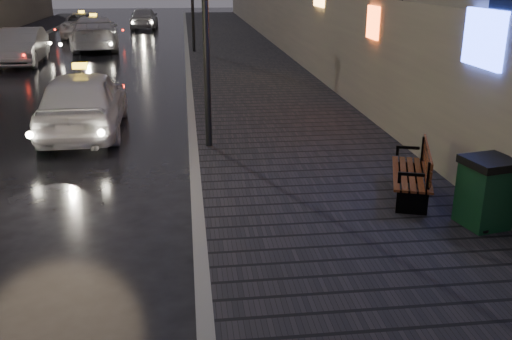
{
  "coord_description": "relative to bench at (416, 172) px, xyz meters",
  "views": [
    {
      "loc": [
        1.4,
        -6.17,
        3.8
      ],
      "look_at": [
        2.44,
        2.23,
        0.85
      ],
      "focal_mm": 40.0,
      "sensor_mm": 36.0,
      "label": 1
    }
  ],
  "objects": [
    {
      "name": "ground",
      "position": [
        -5.18,
        -2.48,
        -0.6
      ],
      "size": [
        120.0,
        120.0,
        0.0
      ],
      "primitive_type": "plane",
      "color": "black",
      "rests_on": "ground"
    },
    {
      "name": "sidewalk",
      "position": [
        -1.28,
        18.52,
        -0.52
      ],
      "size": [
        4.6,
        58.0,
        0.15
      ],
      "primitive_type": "cube",
      "color": "black",
      "rests_on": "ground"
    },
    {
      "name": "curb",
      "position": [
        -3.68,
        18.52,
        -0.52
      ],
      "size": [
        0.2,
        58.0,
        0.15
      ],
      "primitive_type": "cube",
      "color": "slate",
      "rests_on": "ground"
    },
    {
      "name": "bench",
      "position": [
        0.0,
        0.0,
        0.0
      ],
      "size": [
        1.15,
        1.86,
        0.9
      ],
      "rotation": [
        0.0,
        0.0,
        -0.33
      ],
      "color": "black",
      "rests_on": "sidewalk"
    },
    {
      "name": "trash_bin",
      "position": [
        0.62,
        -1.2,
        0.09
      ],
      "size": [
        0.82,
        0.82,
        1.06
      ],
      "rotation": [
        0.0,
        0.0,
        0.2
      ],
      "color": "#0D311B",
      "rests_on": "sidewalk"
    },
    {
      "name": "taxi_near",
      "position": [
        -6.3,
        5.49,
        0.2
      ],
      "size": [
        2.02,
        4.73,
        1.59
      ],
      "primitive_type": "imported",
      "rotation": [
        0.0,
        0.0,
        3.17
      ],
      "color": "silver",
      "rests_on": "ground"
    },
    {
      "name": "car_left_mid",
      "position": [
        -10.75,
        17.24,
        0.16
      ],
      "size": [
        1.89,
        4.7,
        1.52
      ],
      "primitive_type": "imported",
      "rotation": [
        0.0,
        0.0,
        0.06
      ],
      "color": "#95959C",
      "rests_on": "ground"
    },
    {
      "name": "taxi_mid",
      "position": [
        -8.31,
        21.9,
        0.23
      ],
      "size": [
        2.99,
        5.97,
        1.66
      ],
      "primitive_type": "imported",
      "rotation": [
        0.0,
        0.0,
        3.26
      ],
      "color": "silver",
      "rests_on": "ground"
    },
    {
      "name": "taxi_far",
      "position": [
        -9.91,
        28.13,
        0.12
      ],
      "size": [
        2.82,
        5.36,
        1.44
      ],
      "primitive_type": "imported",
      "rotation": [
        0.0,
        0.0,
        0.09
      ],
      "color": "silver",
      "rests_on": "ground"
    },
    {
      "name": "car_far",
      "position": [
        -6.51,
        32.99,
        0.15
      ],
      "size": [
        1.8,
        4.4,
        1.49
      ],
      "primitive_type": "imported",
      "rotation": [
        0.0,
        0.0,
        3.13
      ],
      "color": "#A8A8B0",
      "rests_on": "ground"
    }
  ]
}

